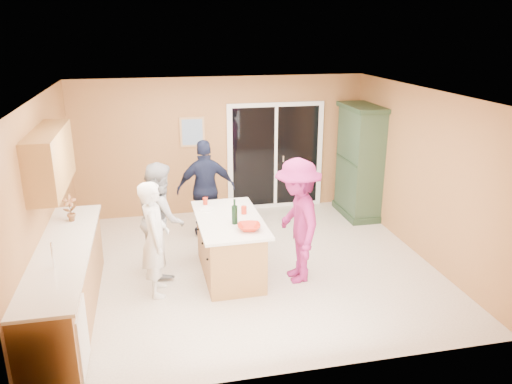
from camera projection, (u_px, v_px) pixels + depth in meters
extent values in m
plane|color=silver|center=(248.00, 266.00, 7.58)|extent=(5.50, 5.50, 0.00)
cube|color=white|center=(247.00, 94.00, 6.76)|extent=(5.50, 5.00, 0.10)
cube|color=tan|center=(222.00, 146.00, 9.49)|extent=(5.50, 0.10, 2.60)
cube|color=tan|center=(297.00, 261.00, 4.85)|extent=(5.50, 0.10, 2.60)
cube|color=tan|center=(44.00, 198.00, 6.62)|extent=(0.10, 5.00, 2.60)
cube|color=tan|center=(421.00, 174.00, 7.72)|extent=(0.10, 5.00, 2.60)
cube|color=#A36E3F|center=(66.00, 285.00, 6.12)|extent=(0.60, 3.00, 0.90)
cube|color=white|center=(53.00, 341.00, 5.11)|extent=(0.62, 0.60, 0.72)
cube|color=white|center=(63.00, 250.00, 5.97)|extent=(0.65, 3.05, 0.04)
cylinder|color=silver|center=(53.00, 256.00, 5.45)|extent=(0.02, 0.02, 0.30)
cube|color=#A36E3F|center=(50.00, 159.00, 6.29)|extent=(0.35, 1.60, 0.75)
cube|color=white|center=(275.00, 156.00, 9.75)|extent=(1.90, 0.05, 2.10)
cube|color=black|center=(276.00, 156.00, 9.74)|extent=(1.70, 0.03, 1.94)
cube|color=white|center=(276.00, 157.00, 9.73)|extent=(0.06, 0.04, 1.94)
cube|color=silver|center=(283.00, 159.00, 9.77)|extent=(0.02, 0.03, 0.12)
cube|color=tan|center=(192.00, 132.00, 9.26)|extent=(0.46, 0.03, 0.56)
cube|color=#4A6099|center=(192.00, 132.00, 9.25)|extent=(0.38, 0.02, 0.48)
cube|color=#A36E3F|center=(230.00, 247.00, 7.23)|extent=(0.79, 1.49, 0.84)
cube|color=white|center=(229.00, 219.00, 7.09)|extent=(0.94, 1.69, 0.04)
cube|color=black|center=(230.00, 271.00, 7.35)|extent=(0.71, 1.42, 0.10)
cube|color=#233924|center=(356.00, 211.00, 9.66)|extent=(0.59, 1.11, 0.13)
cube|color=#2E4630|center=(360.00, 162.00, 9.35)|extent=(0.52, 1.05, 1.97)
cube|color=#233924|center=(363.00, 107.00, 9.02)|extent=(0.61, 1.15, 0.08)
imported|color=silver|center=(155.00, 239.00, 6.59)|extent=(0.39, 0.59, 1.59)
imported|color=#A2A2A4|center=(161.00, 218.00, 7.21)|extent=(0.72, 0.88, 1.66)
imported|color=#1A243A|center=(206.00, 189.00, 8.45)|extent=(1.00, 0.43, 1.69)
imported|color=#8D1E68|center=(297.00, 221.00, 6.94)|extent=(0.66, 1.15, 1.78)
imported|color=red|center=(249.00, 227.00, 6.67)|extent=(0.35, 0.35, 0.08)
imported|color=#AF1122|center=(70.00, 208.00, 6.75)|extent=(0.21, 0.16, 0.37)
cylinder|color=red|center=(244.00, 210.00, 7.23)|extent=(0.11, 0.11, 0.12)
cylinder|color=red|center=(205.00, 201.00, 7.61)|extent=(0.08, 0.08, 0.11)
cylinder|color=black|center=(235.00, 215.00, 6.84)|extent=(0.08, 0.08, 0.26)
cylinder|color=black|center=(234.00, 203.00, 6.79)|extent=(0.03, 0.03, 0.10)
cylinder|color=white|center=(206.00, 209.00, 7.41)|extent=(0.27, 0.27, 0.02)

